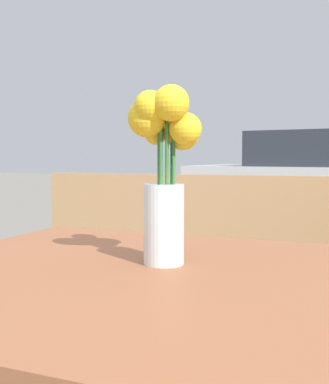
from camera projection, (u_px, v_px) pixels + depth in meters
table_front at (146, 334)px, 0.84m from camera, size 0.97×0.85×0.75m
flower_vase at (166, 168)px, 0.87m from camera, size 0.13×0.13×0.33m
bench_middle at (189, 239)px, 2.83m from camera, size 1.76×0.57×0.85m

